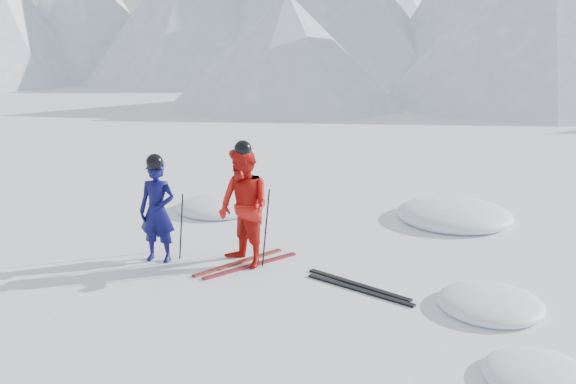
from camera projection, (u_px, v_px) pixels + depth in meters
The scene contains 12 objects.
ground at pixel (349, 290), 8.49m from camera, with size 160.00×160.00×0.00m, color white.
skier_blue at pixel (157, 211), 9.43m from camera, with size 0.58×0.38×1.60m, color #0B0B44.
skier_red at pixel (244, 208), 9.20m from camera, with size 0.90×0.70×1.84m, color red.
pole_blue_left at pixel (152, 222), 9.79m from camera, with size 0.02×0.02×1.07m, color black.
pole_blue_right at pixel (181, 227), 9.56m from camera, with size 0.02×0.02×1.07m, color black.
pole_red_left at pixel (240, 220), 9.64m from camera, with size 0.02×0.02×1.23m, color black.
pole_red_right at pixel (266, 228), 9.22m from camera, with size 0.02×0.02×1.23m, color black.
ski_worn_left at pixel (239, 262), 9.49m from camera, with size 0.09×1.70×0.03m, color black.
ski_worn_right at pixel (251, 266), 9.36m from camera, with size 0.09×1.70×0.03m, color black.
ski_loose_a at pixel (358, 285), 8.64m from camera, with size 0.09×1.70×0.03m, color black.
ski_loose_b at pixel (359, 290), 8.46m from camera, with size 0.09×1.70×0.03m, color black.
snow_lumps at pixel (397, 233), 10.95m from camera, with size 8.33×6.63×0.48m.
Camera 1 is at (3.89, -6.91, 3.44)m, focal length 38.00 mm.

